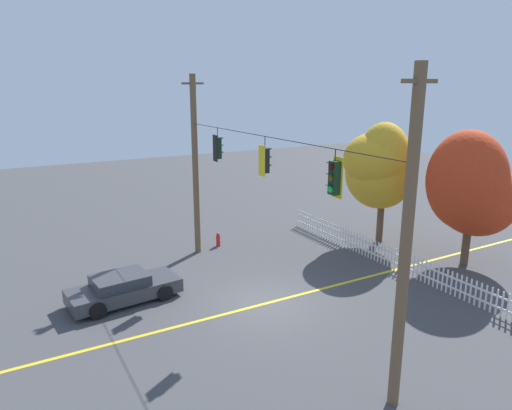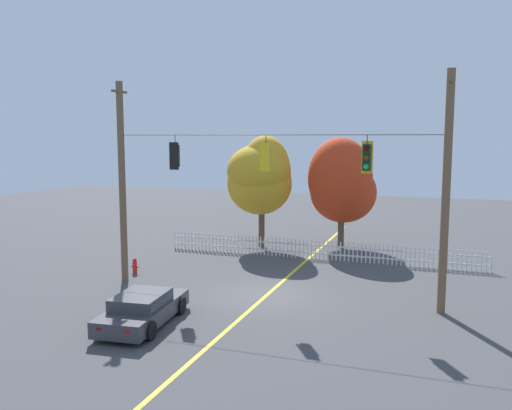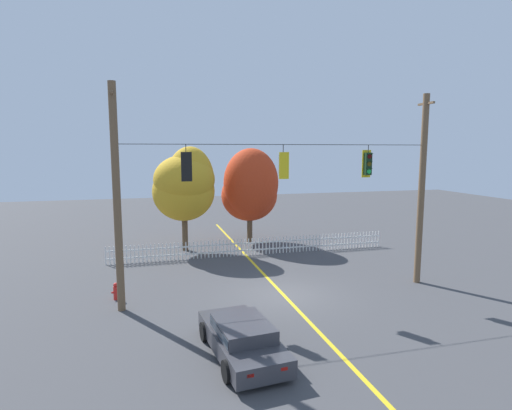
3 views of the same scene
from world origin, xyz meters
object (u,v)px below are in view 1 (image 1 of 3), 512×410
Objects in this scene: traffic_signal_southbound_primary at (218,148)px; traffic_signal_northbound_primary at (335,178)px; autumn_maple_mid at (471,189)px; fire_hydrant at (218,240)px; autumn_maple_near_fence at (380,167)px; parked_car at (123,287)px; traffic_signal_northbound_secondary at (265,160)px.

traffic_signal_southbound_primary is 1.00× the size of traffic_signal_northbound_primary.
autumn_maple_mid is at bearing 105.33° from traffic_signal_northbound_primary.
fire_hydrant is at bearing -132.15° from autumn_maple_mid.
traffic_signal_northbound_primary is 12.46m from fire_hydrant.
traffic_signal_northbound_primary is at bearing -50.82° from autumn_maple_near_fence.
parked_car is (1.16, -4.82, -5.14)m from traffic_signal_southbound_primary.
autumn_maple_mid is 1.45× the size of parked_car.
autumn_maple_near_fence is at bearing 85.03° from traffic_signal_southbound_primary.
autumn_maple_mid is at bearing 47.85° from fire_hydrant.
traffic_signal_northbound_secondary is (4.10, 0.00, 0.01)m from traffic_signal_southbound_primary.
parked_car is 6.01× the size of fire_hydrant.
traffic_signal_northbound_primary is 9.95m from parked_car.
traffic_signal_northbound_secondary is 7.64m from parked_car.
traffic_signal_southbound_primary and traffic_signal_northbound_secondary have the same top height.
parked_car is at bearing -121.37° from traffic_signal_northbound_secondary.
traffic_signal_northbound_secondary is at bearing -10.42° from fire_hydrant.
traffic_signal_northbound_secondary is 9.01m from fire_hydrant.
traffic_signal_northbound_secondary reaches higher than parked_car.
traffic_signal_northbound_primary is 11.01m from autumn_maple_mid.
traffic_signal_southbound_primary is 1.97× the size of fire_hydrant.
traffic_signal_northbound_primary is at bearing -6.59° from fire_hydrant.
fire_hydrant is at bearing 173.41° from traffic_signal_northbound_primary.
fire_hydrant is (-8.28, -9.15, -3.40)m from autumn_maple_mid.
autumn_maple_mid is (4.49, 1.41, -0.49)m from autumn_maple_near_fence.
traffic_signal_southbound_primary is 8.14m from traffic_signal_northbound_primary.
traffic_signal_southbound_primary is 0.33× the size of parked_car.
traffic_signal_northbound_secondary reaches higher than autumn_maple_mid.
autumn_maple_near_fence is 9.45m from fire_hydrant.
traffic_signal_northbound_secondary is 0.99× the size of traffic_signal_northbound_primary.
parked_car is at bearing -145.25° from traffic_signal_northbound_primary.
traffic_signal_northbound_secondary is at bearing -69.87° from autumn_maple_near_fence.
traffic_signal_northbound_primary is 0.23× the size of autumn_maple_mid.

